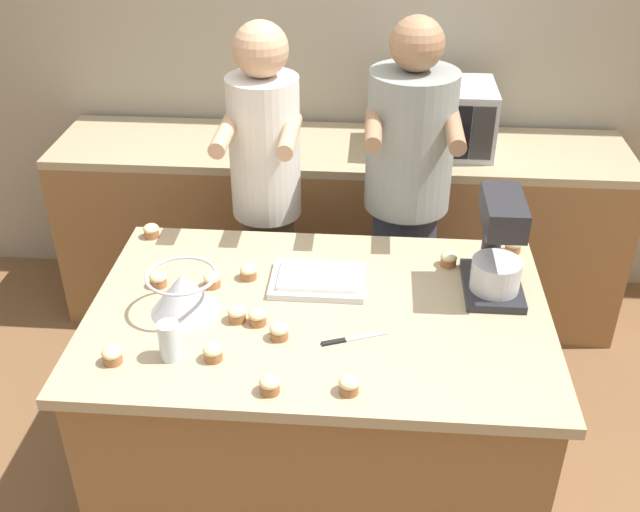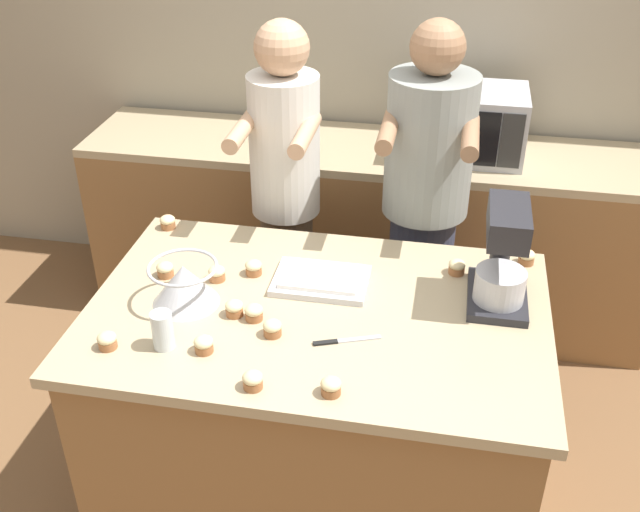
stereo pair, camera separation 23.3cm
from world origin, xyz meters
The scene contains 25 objects.
ground_plane centered at (0.00, 0.00, 0.00)m, with size 16.00×16.00×0.00m, color brown.
back_wall centered at (0.00, 1.68, 1.35)m, with size 10.00×0.06×2.70m.
island_counter centered at (0.00, 0.00, 0.46)m, with size 1.56×1.02×0.91m.
back_counter centered at (0.00, 1.33, 0.47)m, with size 2.80×0.60×0.93m.
person_left centered at (-0.28, 0.73, 0.90)m, with size 0.31×0.49×1.68m.
person_right centered at (0.31, 0.73, 0.90)m, with size 0.36×0.52×1.71m.
stand_mixer centered at (0.60, 0.16, 1.07)m, with size 0.20×0.30×0.37m.
mixing_bowl centered at (-0.45, -0.04, 0.98)m, with size 0.24×0.24×0.15m.
baking_tray centered at (-0.02, 0.15, 0.92)m, with size 0.33×0.23×0.04m.
microwave_oven centered at (0.47, 1.32, 1.09)m, with size 0.49×0.37×0.32m.
drinking_glass centered at (-0.43, -0.29, 0.97)m, with size 0.07×0.07×0.13m.
knife centered at (0.11, -0.16, 0.91)m, with size 0.21×0.09×0.01m.
cupcake_0 centered at (-0.11, -0.17, 0.93)m, with size 0.06×0.06×0.06m.
cupcake_1 centered at (-0.39, 0.11, 0.93)m, with size 0.06×0.06×0.06m.
cupcake_2 centered at (-0.26, -0.09, 0.93)m, with size 0.06×0.06×0.06m.
cupcake_3 centered at (0.12, -0.41, 0.93)m, with size 0.06×0.06×0.06m.
cupcake_4 centered at (-0.61, -0.33, 0.93)m, with size 0.06×0.06×0.06m.
cupcake_5 centered at (0.46, 0.31, 0.93)m, with size 0.06×0.06×0.06m.
cupcake_6 centered at (-0.11, -0.42, 0.93)m, with size 0.06×0.06×0.06m.
cupcake_7 centered at (-0.69, 0.43, 0.93)m, with size 0.06×0.06×0.06m.
cupcake_8 centered at (0.71, 0.43, 0.93)m, with size 0.06×0.06×0.06m.
cupcake_9 centered at (-0.30, -0.29, 0.93)m, with size 0.06×0.06×0.06m.
cupcake_10 centered at (-0.58, 0.10, 0.93)m, with size 0.06×0.06×0.06m.
cupcake_11 centered at (-0.19, -0.10, 0.93)m, with size 0.06×0.06×0.06m.
cupcake_12 centered at (-0.27, 0.17, 0.93)m, with size 0.06×0.06×0.06m.
Camera 1 is at (0.16, -2.05, 2.39)m, focal length 42.00 mm.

